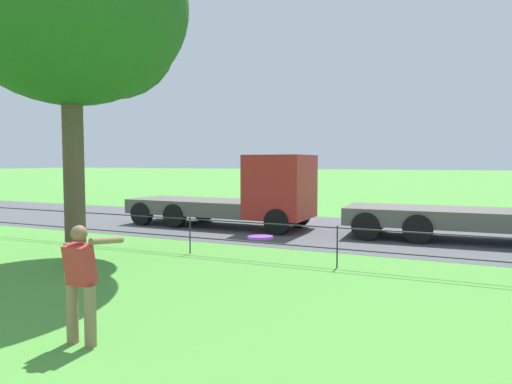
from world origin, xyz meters
name	(u,v)px	position (x,y,z in m)	size (l,w,h in m)	color
street_strip	(320,230)	(0.00, 16.54, 0.00)	(80.00, 7.88, 0.01)	#4C4C51
park_fence	(258,234)	(0.00, 10.94, 0.67)	(36.76, 0.04, 1.00)	#232328
tree_large_lawn	(71,6)	(-4.00, 8.84, 6.25)	(5.59, 6.38, 8.68)	brown
person_thrower	(81,280)	(-0.04, 5.02, 0.89)	(0.52, 0.78, 1.65)	#846B4C
frisbee	(260,237)	(2.73, 4.79, 1.71)	(0.38, 0.38, 0.04)	purple
flatbed_truck_center	(244,196)	(-2.79, 15.94, 1.22)	(7.33, 2.52, 2.75)	#B22323
flatbed_truck_left	(504,204)	(5.91, 16.23, 1.22)	(7.38, 2.67, 2.75)	#2D99D1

